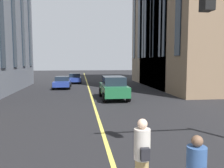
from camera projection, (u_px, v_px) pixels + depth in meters
The scene contains 5 objects.
lane_centre_line at pixel (91, 95), 21.55m from camera, with size 80.00×0.16×0.01m.
car_blue_parked_a at pixel (75, 78), 33.12m from camera, with size 3.90×1.89×1.40m.
car_blue_oncoming at pixel (62, 82), 26.85m from camera, with size 4.40×1.95×1.37m.
car_green_mid at pixel (114, 87), 19.08m from camera, with size 4.70×2.14×1.88m.
pedestrian_companion at pixel (142, 157), 5.33m from camera, with size 0.50×0.38×1.81m.
Camera 1 is at (-1.42, 0.94, 3.12)m, focal length 36.81 mm.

